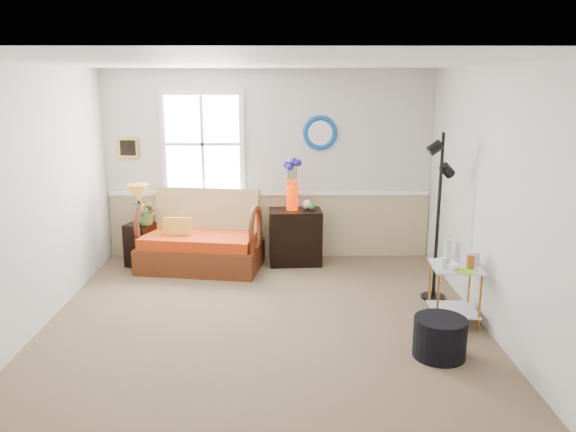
{
  "coord_description": "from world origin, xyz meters",
  "views": [
    {
      "loc": [
        0.2,
        -5.19,
        2.45
      ],
      "look_at": [
        0.25,
        0.56,
        1.05
      ],
      "focal_mm": 35.0,
      "sensor_mm": 36.0,
      "label": 1
    }
  ],
  "objects_px": {
    "loveseat": "(200,231)",
    "lamp_stand": "(141,245)",
    "floor_lamp": "(438,218)",
    "side_table": "(454,294)",
    "cabinet": "(295,237)",
    "ottoman": "(440,337)"
  },
  "relations": [
    {
      "from": "loveseat",
      "to": "lamp_stand",
      "type": "distance_m",
      "value": 0.87
    },
    {
      "from": "loveseat",
      "to": "floor_lamp",
      "type": "bearing_deg",
      "value": -12.33
    },
    {
      "from": "floor_lamp",
      "to": "side_table",
      "type": "bearing_deg",
      "value": -91.55
    },
    {
      "from": "lamp_stand",
      "to": "side_table",
      "type": "height_order",
      "value": "side_table"
    },
    {
      "from": "lamp_stand",
      "to": "floor_lamp",
      "type": "distance_m",
      "value": 3.91
    },
    {
      "from": "side_table",
      "to": "loveseat",
      "type": "bearing_deg",
      "value": 148.42
    },
    {
      "from": "lamp_stand",
      "to": "side_table",
      "type": "xyz_separation_m",
      "value": [
        3.68,
        -1.89,
        0.02
      ]
    },
    {
      "from": "cabinet",
      "to": "ottoman",
      "type": "height_order",
      "value": "cabinet"
    },
    {
      "from": "loveseat",
      "to": "side_table",
      "type": "bearing_deg",
      "value": -22.88
    },
    {
      "from": "loveseat",
      "to": "cabinet",
      "type": "relative_size",
      "value": 2.09
    },
    {
      "from": "loveseat",
      "to": "cabinet",
      "type": "height_order",
      "value": "loveseat"
    },
    {
      "from": "floor_lamp",
      "to": "ottoman",
      "type": "relative_size",
      "value": 3.99
    },
    {
      "from": "lamp_stand",
      "to": "cabinet",
      "type": "xyz_separation_m",
      "value": [
        2.09,
        0.07,
        0.08
      ]
    },
    {
      "from": "lamp_stand",
      "to": "side_table",
      "type": "bearing_deg",
      "value": -27.12
    },
    {
      "from": "cabinet",
      "to": "side_table",
      "type": "distance_m",
      "value": 2.52
    },
    {
      "from": "loveseat",
      "to": "floor_lamp",
      "type": "distance_m",
      "value": 3.06
    },
    {
      "from": "lamp_stand",
      "to": "cabinet",
      "type": "height_order",
      "value": "cabinet"
    },
    {
      "from": "lamp_stand",
      "to": "floor_lamp",
      "type": "relative_size",
      "value": 0.31
    },
    {
      "from": "loveseat",
      "to": "cabinet",
      "type": "xyz_separation_m",
      "value": [
        1.26,
        0.2,
        -0.14
      ]
    },
    {
      "from": "lamp_stand",
      "to": "ottoman",
      "type": "height_order",
      "value": "lamp_stand"
    },
    {
      "from": "cabinet",
      "to": "side_table",
      "type": "bearing_deg",
      "value": -54.02
    },
    {
      "from": "loveseat",
      "to": "floor_lamp",
      "type": "xyz_separation_m",
      "value": [
        2.82,
        -1.09,
        0.44
      ]
    }
  ]
}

